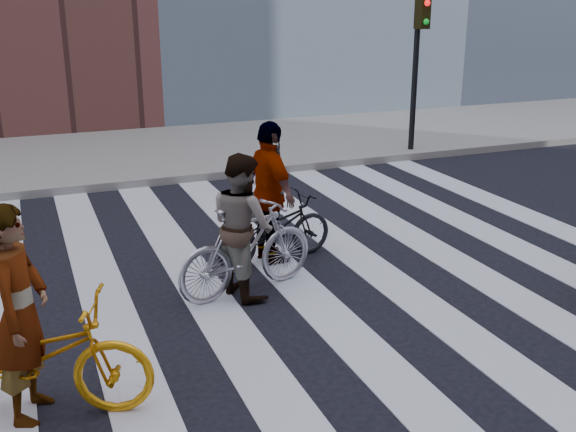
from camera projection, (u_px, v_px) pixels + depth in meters
ground at (337, 277)px, 8.34m from camera, size 100.00×100.00×0.00m
sidewalk_far at (189, 149)px, 14.93m from camera, size 100.00×5.00×0.15m
zebra_crosswalk at (337, 276)px, 8.34m from camera, size 8.25×10.00×0.01m
traffic_signal at (418, 49)px, 13.88m from camera, size 0.22×0.42×3.33m
bike_yellow_left at (33, 357)px, 5.48m from camera, size 2.07×1.31×1.03m
bike_silver_mid at (247, 249)px, 7.75m from camera, size 1.87×0.94×1.08m
bike_dark_rear at (274, 229)px, 8.71m from camera, size 1.75×0.85×0.88m
rider_left at (20, 314)px, 5.33m from camera, size 0.64×0.78×1.83m
rider_mid at (242, 225)px, 7.64m from camera, size 0.82×0.94×1.67m
rider_rear at (270, 194)px, 8.54m from camera, size 0.62×1.14×1.85m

